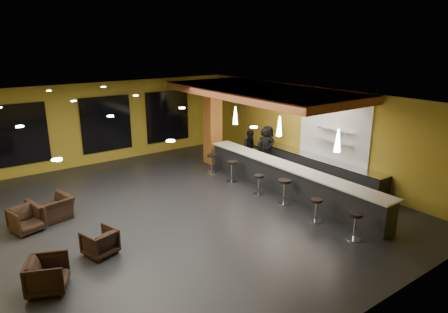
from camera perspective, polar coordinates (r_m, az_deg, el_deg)
floor at (r=13.02m, az=-5.88°, el=-7.70°), size 12.00×13.00×0.10m
ceiling at (r=12.00m, az=-6.38°, el=8.17°), size 12.00×13.00×0.10m
wall_back at (r=18.21m, az=-16.59°, el=4.69°), size 12.00×0.10×3.50m
wall_front at (r=7.83m, az=19.31°, el=-11.25°), size 12.00×0.10×3.50m
wall_right at (r=16.17m, az=12.77°, el=3.53°), size 0.10×13.00×3.50m
wood_soffit at (r=15.15m, az=5.07°, el=9.21°), size 3.60×8.00×0.28m
window_left at (r=17.30m, az=-27.37°, el=2.74°), size 2.20×0.06×2.40m
window_center at (r=18.12m, az=-16.46°, el=4.48°), size 2.20×0.06×2.40m
window_right at (r=19.30m, az=-8.06°, el=5.71°), size 2.20×0.06×2.40m
tile_backsplash at (r=15.42m, az=15.38°, el=3.68°), size 0.06×3.20×2.40m
bar_counter at (r=14.16m, az=9.02°, el=-3.38°), size 0.60×8.00×1.00m
bar_top at (r=13.99m, az=9.12°, el=-1.36°), size 0.78×8.10×0.05m
prep_counter at (r=15.91m, az=12.86°, el=-1.63°), size 0.70×6.00×0.86m
prep_top at (r=15.77m, az=12.96°, el=-0.05°), size 0.72×6.00×0.03m
wall_shelf_lower at (r=15.29m, az=15.52°, el=2.02°), size 0.30×1.50×0.03m
wall_shelf_upper at (r=15.19m, az=15.65°, el=3.66°), size 0.30×1.50×0.03m
column at (r=17.24m, az=-1.65°, el=4.73°), size 0.60×0.60×3.50m
pendant_0 at (r=12.37m, az=15.94°, el=2.21°), size 0.20×0.20×0.70m
pendant_1 at (r=14.00m, az=7.92°, el=4.32°), size 0.20×0.20×0.70m
pendant_2 at (r=15.85m, az=1.63°, el=5.90°), size 0.20×0.20×0.70m
staff_a at (r=16.41m, az=5.85°, el=0.93°), size 0.76×0.65×1.77m
staff_b at (r=16.67m, az=3.87°, el=1.01°), size 0.97×0.88×1.65m
staff_c at (r=17.06m, az=6.20°, el=1.50°), size 0.99×0.80×1.75m
armchair_a at (r=9.75m, az=-23.91°, el=-15.18°), size 1.08×1.07×0.76m
armchair_b at (r=10.75m, az=-17.32°, el=-11.62°), size 0.90×0.92×0.68m
armchair_c at (r=12.68m, az=-26.37°, el=-8.07°), size 0.97×0.99×0.74m
armchair_d at (r=13.12m, az=-23.48°, el=-6.91°), size 1.30×1.19×0.72m
bar_stool_0 at (r=11.46m, az=18.24°, el=-8.98°), size 0.40×0.40×0.78m
bar_stool_1 at (r=12.24m, az=13.02°, el=-7.07°), size 0.37×0.37×0.72m
bar_stool_2 at (r=13.29m, az=8.62°, el=-4.54°), size 0.43×0.43×0.84m
bar_stool_3 at (r=13.99m, az=5.01°, el=-3.65°), size 0.37×0.37×0.72m
bar_stool_4 at (r=15.12m, az=1.12°, el=-1.75°), size 0.42×0.42×0.83m
bar_stool_5 at (r=16.19m, az=-1.76°, el=-0.66°), size 0.39×0.39×0.76m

